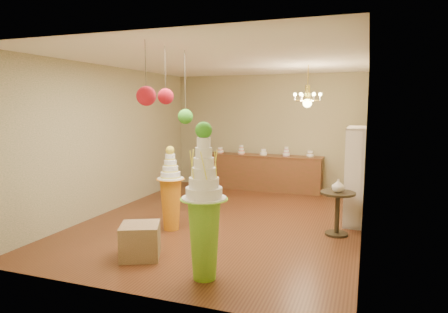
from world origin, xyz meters
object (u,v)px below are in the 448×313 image
(sideboard, at_px, (263,172))
(round_table, at_px, (337,207))
(pedestal_green, at_px, (204,218))
(pedestal_orange, at_px, (171,197))

(sideboard, height_order, round_table, sideboard)
(pedestal_green, bearing_deg, sideboard, 96.62)
(pedestal_green, xyz_separation_m, sideboard, (-0.64, 5.53, -0.31))
(pedestal_orange, bearing_deg, round_table, 13.62)
(pedestal_green, bearing_deg, pedestal_orange, 128.58)
(round_table, bearing_deg, pedestal_orange, -166.38)
(pedestal_green, height_order, round_table, pedestal_green)
(pedestal_green, relative_size, sideboard, 0.66)
(sideboard, bearing_deg, round_table, -56.42)
(pedestal_orange, xyz_separation_m, sideboard, (0.70, 3.84, -0.12))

